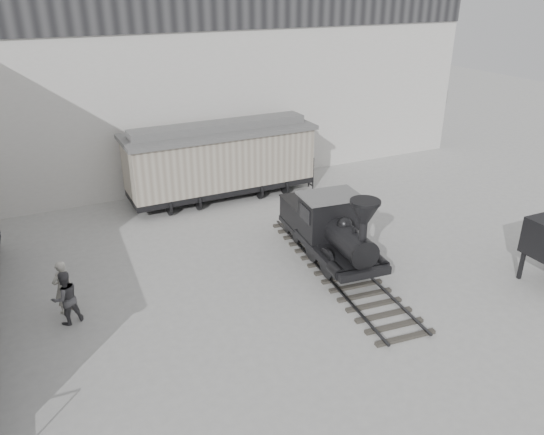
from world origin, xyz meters
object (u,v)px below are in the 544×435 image
visitor_a (63,287)px  visitor_b (66,298)px  boxcar (220,159)px  locomotive (332,233)px

visitor_a → visitor_b: 0.68m
visitor_b → visitor_a: bearing=-104.6°
boxcar → visitor_b: (-8.44, -8.16, -1.13)m
boxcar → visitor_b: 11.79m
locomotive → visitor_a: locomotive is taller
boxcar → visitor_b: boxcar is taller
boxcar → visitor_a: 11.34m
visitor_a → visitor_b: visitor_a is taller
boxcar → visitor_b: bearing=-136.6°
boxcar → locomotive: bearing=-80.9°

